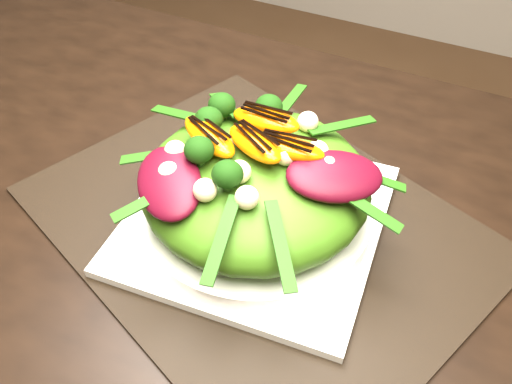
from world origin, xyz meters
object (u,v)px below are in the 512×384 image
at_px(orange_segment, 244,125).
at_px(placemat, 256,222).
at_px(salad_bowl, 256,209).
at_px(lettuce_mound, 256,183).
at_px(plate_base, 256,218).
at_px(dining_table, 42,236).

bearing_deg(orange_segment, placemat, -43.68).
bearing_deg(salad_bowl, lettuce_mound, 90.00).
relative_size(placemat, plate_base, 1.80).
bearing_deg(dining_table, plate_base, 26.41).
relative_size(placemat, orange_segment, 6.58).
height_order(plate_base, orange_segment, orange_segment).
relative_size(salad_bowl, lettuce_mound, 1.05).
distance_m(plate_base, lettuce_mound, 0.05).
relative_size(dining_table, placemat, 3.64).
distance_m(lettuce_mound, orange_segment, 0.06).
relative_size(dining_table, salad_bowl, 6.94).
bearing_deg(dining_table, orange_segment, 34.43).
height_order(salad_bowl, orange_segment, orange_segment).
distance_m(salad_bowl, lettuce_mound, 0.04).
xyz_separation_m(lettuce_mound, orange_segment, (-0.02, 0.02, 0.05)).
relative_size(plate_base, salad_bowl, 1.06).
bearing_deg(orange_segment, dining_table, -145.57).
bearing_deg(lettuce_mound, dining_table, -153.59).
height_order(placemat, plate_base, plate_base).
bearing_deg(lettuce_mound, plate_base, -135.00).
bearing_deg(salad_bowl, plate_base, -153.43).
bearing_deg(salad_bowl, dining_table, -153.59).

